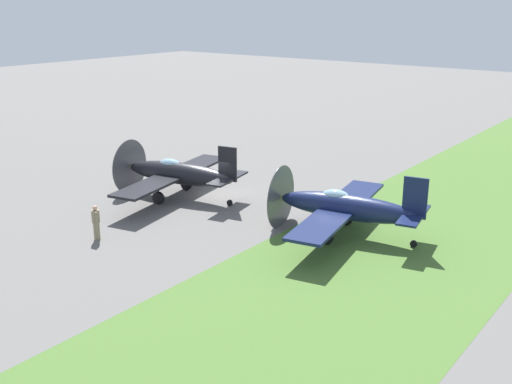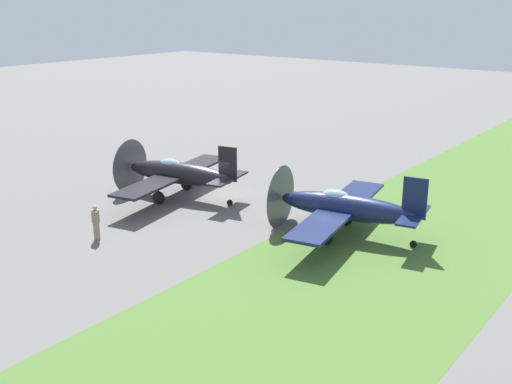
% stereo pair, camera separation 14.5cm
% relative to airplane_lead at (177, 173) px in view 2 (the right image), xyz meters
% --- Properties ---
extents(ground_plane, '(160.00, 160.00, 0.00)m').
position_rel_airplane_lead_xyz_m(ground_plane, '(1.24, -2.17, -1.48)').
color(ground_plane, '#605E5B').
extents(grass_verge, '(120.00, 11.00, 0.01)m').
position_rel_airplane_lead_xyz_m(grass_verge, '(1.24, -13.61, -1.48)').
color(grass_verge, '#476B2D').
rests_on(grass_verge, ground).
extents(airplane_lead, '(10.00, 7.98, 3.54)m').
position_rel_airplane_lead_xyz_m(airplane_lead, '(0.00, 0.00, 0.00)').
color(airplane_lead, black).
rests_on(airplane_lead, ground).
extents(airplane_wingman, '(10.00, 7.97, 3.54)m').
position_rel_airplane_lead_xyz_m(airplane_wingman, '(0.56, -10.75, -0.00)').
color(airplane_wingman, '#141E47').
rests_on(airplane_wingman, ground).
extents(ground_crew_chief, '(0.38, 0.57, 1.73)m').
position_rel_airplane_lead_xyz_m(ground_crew_chief, '(-7.15, -1.57, -0.57)').
color(ground_crew_chief, '#847A5B').
rests_on(ground_crew_chief, ground).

